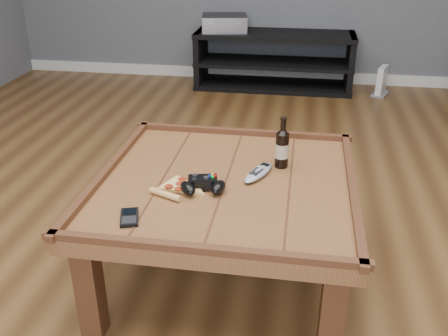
# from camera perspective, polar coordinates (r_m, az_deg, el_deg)

# --- Properties ---
(ground) EXTENTS (6.00, 6.00, 0.00)m
(ground) POSITION_cam_1_polar(r_m,az_deg,el_deg) (2.21, 0.21, -11.85)
(ground) COLOR #462B14
(ground) RESTS_ON ground
(baseboard) EXTENTS (5.00, 0.02, 0.10)m
(baseboard) POSITION_cam_1_polar(r_m,az_deg,el_deg) (4.89, 5.80, 10.51)
(baseboard) COLOR silver
(baseboard) RESTS_ON ground
(coffee_table) EXTENTS (1.03, 1.03, 0.48)m
(coffee_table) POSITION_cam_1_polar(r_m,az_deg,el_deg) (1.99, 0.23, -2.93)
(coffee_table) COLOR brown
(coffee_table) RESTS_ON ground
(media_console) EXTENTS (1.40, 0.45, 0.50)m
(media_console) POSITION_cam_1_polar(r_m,az_deg,el_deg) (4.61, 5.70, 12.07)
(media_console) COLOR black
(media_console) RESTS_ON ground
(beer_bottle) EXTENTS (0.06, 0.06, 0.22)m
(beer_bottle) POSITION_cam_1_polar(r_m,az_deg,el_deg) (2.05, 6.65, 2.37)
(beer_bottle) COLOR black
(beer_bottle) RESTS_ON coffee_table
(game_controller) EXTENTS (0.19, 0.15, 0.05)m
(game_controller) POSITION_cam_1_polar(r_m,az_deg,el_deg) (1.87, -2.42, -1.98)
(game_controller) COLOR black
(game_controller) RESTS_ON coffee_table
(pizza_slice) EXTENTS (0.23, 0.28, 0.02)m
(pizza_slice) POSITION_cam_1_polar(r_m,az_deg,el_deg) (1.90, -5.30, -2.18)
(pizza_slice) COLOR tan
(pizza_slice) RESTS_ON coffee_table
(smartphone) EXTENTS (0.09, 0.12, 0.01)m
(smartphone) POSITION_cam_1_polar(r_m,az_deg,el_deg) (1.74, -10.76, -5.55)
(smartphone) COLOR black
(smartphone) RESTS_ON coffee_table
(remote_control) EXTENTS (0.14, 0.21, 0.03)m
(remote_control) POSITION_cam_1_polar(r_m,az_deg,el_deg) (1.99, 3.95, -0.52)
(remote_control) COLOR #91969E
(remote_control) RESTS_ON coffee_table
(av_receiver) EXTENTS (0.44, 0.38, 0.14)m
(av_receiver) POSITION_cam_1_polar(r_m,az_deg,el_deg) (4.59, 0.05, 16.24)
(av_receiver) COLOR black
(av_receiver) RESTS_ON media_console
(game_console) EXTENTS (0.18, 0.23, 0.25)m
(game_console) POSITION_cam_1_polar(r_m,az_deg,el_deg) (4.62, 17.55, 9.34)
(game_console) COLOR gray
(game_console) RESTS_ON ground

